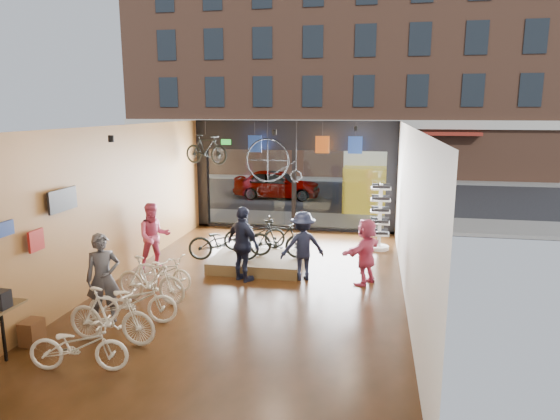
% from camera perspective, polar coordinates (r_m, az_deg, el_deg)
% --- Properties ---
extents(ground_plane, '(7.00, 12.00, 0.04)m').
position_cam_1_polar(ground_plane, '(12.12, -2.94, -8.86)').
color(ground_plane, black).
rests_on(ground_plane, ground).
extents(ceiling, '(7.00, 12.00, 0.04)m').
position_cam_1_polar(ceiling, '(11.37, -3.15, 9.61)').
color(ceiling, black).
rests_on(ceiling, ground).
extents(wall_left, '(0.04, 12.00, 3.80)m').
position_cam_1_polar(wall_left, '(12.87, -18.45, 0.65)').
color(wall_left, '#9F6233').
rests_on(wall_left, ground).
extents(wall_right, '(0.04, 12.00, 3.80)m').
position_cam_1_polar(wall_right, '(11.30, 14.58, -0.58)').
color(wall_right, beige).
rests_on(wall_right, ground).
extents(wall_back, '(7.00, 0.04, 3.80)m').
position_cam_1_polar(wall_back, '(6.14, -16.66, -10.92)').
color(wall_back, beige).
rests_on(wall_back, ground).
extents(storefront, '(7.00, 0.26, 3.80)m').
position_cam_1_polar(storefront, '(17.40, 1.63, 3.92)').
color(storefront, black).
rests_on(storefront, ground).
extents(exit_sign, '(0.35, 0.06, 0.18)m').
position_cam_1_polar(exit_sign, '(17.71, -6.17, 7.73)').
color(exit_sign, '#198C26').
rests_on(exit_sign, storefront).
extents(street_road, '(30.00, 18.00, 0.02)m').
position_cam_1_polar(street_road, '(26.51, 4.67, 2.34)').
color(street_road, black).
rests_on(street_road, ground).
extents(sidewalk_near, '(30.00, 2.40, 0.12)m').
position_cam_1_polar(sidewalk_near, '(18.89, 2.17, -1.14)').
color(sidewalk_near, slate).
rests_on(sidewalk_near, ground).
extents(sidewalk_far, '(30.00, 2.00, 0.12)m').
position_cam_1_polar(sidewalk_far, '(30.44, 5.47, 3.64)').
color(sidewalk_far, slate).
rests_on(sidewalk_far, ground).
extents(opposite_building, '(26.00, 5.00, 14.00)m').
position_cam_1_polar(opposite_building, '(32.77, 6.13, 16.35)').
color(opposite_building, brown).
rests_on(opposite_building, ground).
extents(street_car, '(4.07, 1.64, 1.39)m').
position_cam_1_polar(street_car, '(23.73, -0.34, 3.02)').
color(street_car, gray).
rests_on(street_car, street_road).
extents(box_truck, '(2.34, 7.01, 2.76)m').
position_cam_1_polar(box_truck, '(22.21, 10.47, 4.04)').
color(box_truck, silver).
rests_on(box_truck, street_road).
extents(floor_bike_0, '(1.69, 0.82, 0.85)m').
position_cam_1_polar(floor_bike_0, '(8.98, -22.03, -14.18)').
color(floor_bike_0, beige).
rests_on(floor_bike_0, ground_plane).
extents(floor_bike_1, '(1.77, 0.60, 1.05)m').
position_cam_1_polar(floor_bike_1, '(9.69, -18.73, -11.38)').
color(floor_bike_1, beige).
rests_on(floor_bike_1, ground_plane).
extents(floor_bike_2, '(1.83, 0.95, 0.92)m').
position_cam_1_polar(floor_bike_2, '(10.44, -16.46, -9.96)').
color(floor_bike_2, beige).
rests_on(floor_bike_2, ground_plane).
extents(floor_bike_3, '(1.78, 0.77, 1.03)m').
position_cam_1_polar(floor_bike_3, '(11.39, -14.57, -7.71)').
color(floor_bike_3, beige).
rests_on(floor_bike_3, ground_plane).
extents(floor_bike_4, '(1.65, 0.95, 0.82)m').
position_cam_1_polar(floor_bike_4, '(12.25, -13.09, -6.80)').
color(floor_bike_4, beige).
rests_on(floor_bike_4, ground_plane).
extents(display_platform, '(2.40, 1.80, 0.30)m').
position_cam_1_polar(display_platform, '(13.47, -2.53, -5.97)').
color(display_platform, brown).
rests_on(display_platform, ground_plane).
extents(display_bike_left, '(1.93, 0.95, 0.97)m').
position_cam_1_polar(display_bike_left, '(13.09, -6.47, -3.66)').
color(display_bike_left, black).
rests_on(display_bike_left, display_platform).
extents(display_bike_mid, '(1.67, 0.55, 0.99)m').
position_cam_1_polar(display_bike_mid, '(13.25, -0.20, -3.35)').
color(display_bike_mid, black).
rests_on(display_bike_mid, display_platform).
extents(display_bike_right, '(1.83, 1.16, 0.91)m').
position_cam_1_polar(display_bike_right, '(14.01, -2.93, -2.72)').
color(display_bike_right, black).
rests_on(display_bike_right, display_platform).
extents(customer_0, '(0.79, 0.72, 1.81)m').
position_cam_1_polar(customer_0, '(10.54, -19.55, -7.36)').
color(customer_0, '#3F3F44').
rests_on(customer_0, ground_plane).
extents(customer_1, '(1.10, 1.05, 1.79)m').
position_cam_1_polar(customer_1, '(13.52, -14.20, -2.97)').
color(customer_1, '#CC4C72').
rests_on(customer_1, ground_plane).
extents(customer_2, '(1.16, 1.00, 1.87)m').
position_cam_1_polar(customer_2, '(12.27, -4.22, -3.93)').
color(customer_2, '#161C33').
rests_on(customer_2, ground_plane).
extents(customer_3, '(1.27, 1.01, 1.72)m').
position_cam_1_polar(customer_3, '(12.38, 2.60, -4.13)').
color(customer_3, '#161C33').
rests_on(customer_3, ground_plane).
extents(customer_5, '(1.16, 1.54, 1.62)m').
position_cam_1_polar(customer_5, '(12.25, 9.78, -4.69)').
color(customer_5, '#CC4C72').
rests_on(customer_5, ground_plane).
extents(sunglasses_rack, '(0.62, 0.52, 2.01)m').
position_cam_1_polar(sunglasses_rack, '(15.26, 11.35, -0.78)').
color(sunglasses_rack, white).
rests_on(sunglasses_rack, ground_plane).
extents(wall_merch, '(0.40, 2.40, 2.60)m').
position_cam_1_polar(wall_merch, '(10.11, -27.16, -6.44)').
color(wall_merch, navy).
rests_on(wall_merch, wall_left).
extents(penny_farthing, '(1.79, 0.06, 1.43)m').
position_cam_1_polar(penny_farthing, '(16.25, -0.40, 5.52)').
color(penny_farthing, black).
rests_on(penny_farthing, ceiling).
extents(hung_bike, '(1.64, 0.88, 0.95)m').
position_cam_1_polar(hung_bike, '(16.17, -8.46, 6.88)').
color(hung_bike, black).
rests_on(hung_bike, ceiling).
extents(jersey_left, '(0.45, 0.03, 0.55)m').
position_cam_1_polar(jersey_left, '(16.74, -2.90, 7.57)').
color(jersey_left, '#1E3F99').
rests_on(jersey_left, ceiling).
extents(jersey_mid, '(0.45, 0.03, 0.55)m').
position_cam_1_polar(jersey_mid, '(16.36, 4.86, 7.45)').
color(jersey_mid, '#CC5919').
rests_on(jersey_mid, ceiling).
extents(jersey_right, '(0.45, 0.03, 0.55)m').
position_cam_1_polar(jersey_right, '(16.29, 8.59, 7.35)').
color(jersey_right, '#1E3F99').
rests_on(jersey_right, ceiling).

